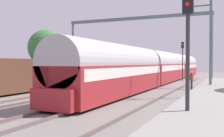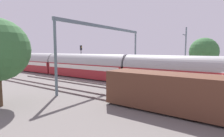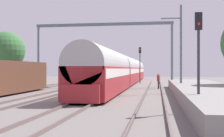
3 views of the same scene
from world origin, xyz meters
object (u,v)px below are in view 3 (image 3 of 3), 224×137
passenger_train (125,70)px  freight_car (2,77)px  person_crossing (158,79)px  railway_signal_near (199,48)px  catenary_gantry (103,38)px  railway_signal_far (140,60)px

passenger_train → freight_car: bearing=-114.8°
person_crossing → railway_signal_near: (1.97, -16.92, 2.22)m
person_crossing → catenary_gantry: 8.89m
freight_car → catenary_gantry: size_ratio=0.76×
freight_car → passenger_train: bearing=65.2°
freight_car → railway_signal_near: 17.00m
railway_signal_near → railway_signal_far: 29.21m
catenary_gantry → person_crossing: bearing=-23.9°
passenger_train → railway_signal_near: railway_signal_near is taller
railway_signal_near → passenger_train: bearing=104.3°
person_crossing → railway_signal_near: 17.17m
freight_car → railway_signal_far: size_ratio=2.38×
railway_signal_near → railway_signal_far: bearing=99.3°
passenger_train → catenary_gantry: bearing=-109.4°
freight_car → railway_signal_near: (15.13, -7.55, 1.78)m
person_crossing → catenary_gantry: (-6.78, 3.00, 4.91)m
passenger_train → railway_signal_far: (1.92, 2.86, 1.50)m
passenger_train → freight_car: (-8.51, -18.43, -0.50)m
person_crossing → railway_signal_far: railway_signal_far is taller
freight_car → catenary_gantry: catenary_gantry is taller
freight_car → catenary_gantry: (6.38, 12.37, 4.47)m
passenger_train → catenary_gantry: size_ratio=2.87×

